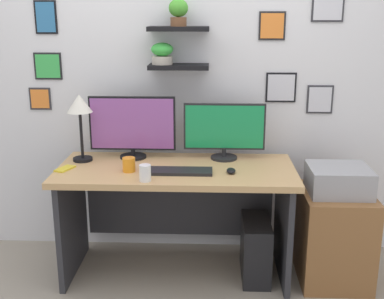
# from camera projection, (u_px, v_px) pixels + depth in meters

# --- Properties ---
(ground_plane) EXTENTS (8.00, 8.00, 0.00)m
(ground_plane) POSITION_uv_depth(u_px,v_px,m) (177.00, 271.00, 3.38)
(ground_plane) COLOR gray
(back_wall_assembly) EXTENTS (4.40, 0.24, 2.70)m
(back_wall_assembly) POSITION_uv_depth(u_px,v_px,m) (180.00, 66.00, 3.43)
(back_wall_assembly) COLOR silver
(back_wall_assembly) RESTS_ON ground
(desk) EXTENTS (1.53, 0.68, 0.75)m
(desk) POSITION_uv_depth(u_px,v_px,m) (177.00, 195.00, 3.29)
(desk) COLOR tan
(desk) RESTS_ON ground
(monitor_left) EXTENTS (0.58, 0.18, 0.42)m
(monitor_left) POSITION_uv_depth(u_px,v_px,m) (132.00, 126.00, 3.34)
(monitor_left) COLOR black
(monitor_left) RESTS_ON desk
(monitor_right) EXTENTS (0.55, 0.18, 0.38)m
(monitor_right) POSITION_uv_depth(u_px,v_px,m) (224.00, 130.00, 3.32)
(monitor_right) COLOR black
(monitor_right) RESTS_ON desk
(keyboard) EXTENTS (0.44, 0.14, 0.02)m
(keyboard) POSITION_uv_depth(u_px,v_px,m) (177.00, 171.00, 3.07)
(keyboard) COLOR black
(keyboard) RESTS_ON desk
(computer_mouse) EXTENTS (0.06, 0.09, 0.03)m
(computer_mouse) POSITION_uv_depth(u_px,v_px,m) (231.00, 171.00, 3.06)
(computer_mouse) COLOR black
(computer_mouse) RESTS_ON desk
(desk_lamp) EXTENTS (0.17, 0.17, 0.45)m
(desk_lamp) POSITION_uv_depth(u_px,v_px,m) (80.00, 110.00, 3.23)
(desk_lamp) COLOR black
(desk_lamp) RESTS_ON desk
(cell_phone) EXTENTS (0.12, 0.16, 0.01)m
(cell_phone) POSITION_uv_depth(u_px,v_px,m) (65.00, 169.00, 3.14)
(cell_phone) COLOR yellow
(cell_phone) RESTS_ON desk
(coffee_mug) EXTENTS (0.08, 0.08, 0.09)m
(coffee_mug) POSITION_uv_depth(u_px,v_px,m) (129.00, 165.00, 3.09)
(coffee_mug) COLOR orange
(coffee_mug) RESTS_ON desk
(pen_cup) EXTENTS (0.07, 0.07, 0.10)m
(pen_cup) POSITION_uv_depth(u_px,v_px,m) (145.00, 173.00, 2.91)
(pen_cup) COLOR white
(pen_cup) RESTS_ON desk
(drawer_cabinet) EXTENTS (0.44, 0.50, 0.61)m
(drawer_cabinet) POSITION_uv_depth(u_px,v_px,m) (334.00, 236.00, 3.22)
(drawer_cabinet) COLOR brown
(drawer_cabinet) RESTS_ON ground
(printer) EXTENTS (0.38, 0.34, 0.17)m
(printer) POSITION_uv_depth(u_px,v_px,m) (339.00, 180.00, 3.11)
(printer) COLOR #9E9EA3
(printer) RESTS_ON drawer_cabinet
(computer_tower_right) EXTENTS (0.18, 0.40, 0.40)m
(computer_tower_right) POSITION_uv_depth(u_px,v_px,m) (256.00, 249.00, 3.27)
(computer_tower_right) COLOR black
(computer_tower_right) RESTS_ON ground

